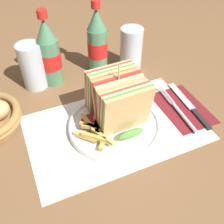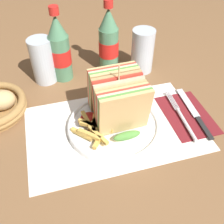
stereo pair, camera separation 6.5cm
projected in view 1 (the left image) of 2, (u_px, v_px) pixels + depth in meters
ground_plane at (120, 126)px, 0.67m from camera, size 4.00×4.00×0.00m
placemat at (115, 127)px, 0.66m from camera, size 0.43×0.27×0.00m
plate_main at (115, 126)px, 0.65m from camera, size 0.23×0.23×0.02m
club_sandwich at (119, 99)px, 0.62m from camera, size 0.12×0.17×0.16m
fries_pile at (98, 128)px, 0.62m from camera, size 0.11×0.12×0.02m
ketchup_blob at (89, 119)px, 0.65m from camera, size 0.04×0.03×0.01m
napkin at (182, 108)px, 0.71m from camera, size 0.12×0.17×0.00m
fork at (180, 112)px, 0.69m from camera, size 0.02×0.19×0.01m
knife at (189, 105)px, 0.72m from camera, size 0.03×0.20×0.00m
coke_bottle_near at (49, 54)px, 0.74m from camera, size 0.06×0.06×0.22m
coke_bottle_far at (97, 43)px, 0.79m from camera, size 0.06×0.06×0.22m
glass_near at (131, 52)px, 0.82m from camera, size 0.07×0.07×0.14m
glass_far at (33, 69)px, 0.75m from camera, size 0.07×0.07×0.14m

